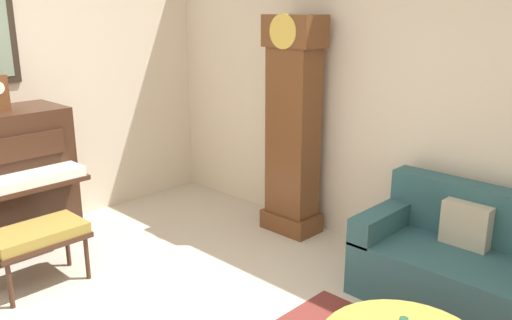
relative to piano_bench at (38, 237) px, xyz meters
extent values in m
cube|color=beige|center=(1.42, 2.47, 0.99)|extent=(5.30, 0.10, 2.80)
cube|color=#3D2316|center=(-0.40, -0.07, 0.27)|extent=(0.28, 1.38, 0.04)
cube|color=white|center=(-0.40, -0.07, 0.33)|extent=(0.26, 1.32, 0.08)
cube|color=#3D2316|center=(0.00, 0.00, -0.03)|extent=(0.42, 0.70, 0.04)
cube|color=olive|center=(0.00, 0.00, 0.03)|extent=(0.40, 0.68, 0.08)
cylinder|color=#3D2316|center=(0.16, -0.30, -0.23)|extent=(0.04, 0.04, 0.36)
cylinder|color=#3D2316|center=(0.16, 0.30, -0.23)|extent=(0.04, 0.04, 0.36)
cylinder|color=#3D2316|center=(-0.16, 0.30, -0.23)|extent=(0.04, 0.04, 0.36)
cube|color=brown|center=(0.69, 2.16, -0.32)|extent=(0.52, 0.34, 0.18)
cube|color=brown|center=(0.69, 2.16, 0.48)|extent=(0.44, 0.28, 1.78)
cube|color=brown|center=(0.69, 2.16, 1.47)|extent=(0.52, 0.32, 0.28)
cylinder|color=gold|center=(0.69, 2.01, 1.47)|extent=(0.30, 0.02, 0.30)
cylinder|color=gold|center=(0.69, 2.11, 0.54)|extent=(0.03, 0.03, 0.70)
cube|color=#2D565B|center=(2.70, 1.94, -0.20)|extent=(1.90, 0.80, 0.42)
cube|color=#2D565B|center=(1.84, 1.94, 0.09)|extent=(0.18, 0.80, 0.20)
cube|color=#B7AD93|center=(2.40, 2.08, 0.17)|extent=(0.34, 0.12, 0.32)
camera|label=1|loc=(3.78, -1.52, 1.69)|focal=37.48mm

